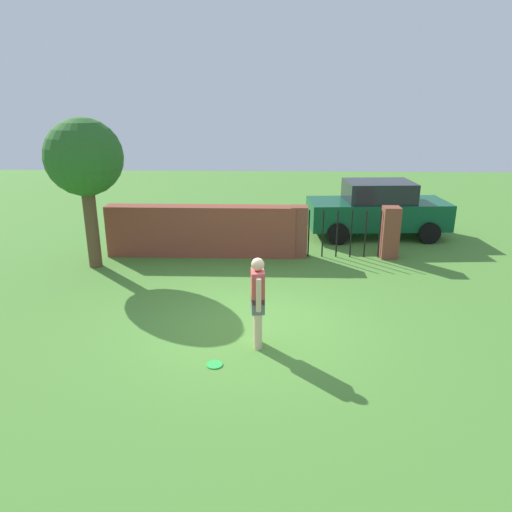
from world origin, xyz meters
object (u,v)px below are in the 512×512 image
object	(u,v)px
car	(377,209)
frisbee_green	(214,365)
tree	(84,159)
person	(258,298)

from	to	relation	value
car	frisbee_green	bearing A→B (deg)	57.92
frisbee_green	car	bearing A→B (deg)	61.82
tree	person	size ratio (longest dim) A/B	2.29
person	frisbee_green	world-z (taller)	person
frisbee_green	tree	bearing A→B (deg)	127.77
person	car	xyz separation A→B (m)	(3.48, 7.09, -0.04)
tree	car	size ratio (longest dim) A/B	0.86
tree	person	distance (m)	6.15
person	frisbee_green	bearing A→B (deg)	129.50
person	car	distance (m)	7.90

